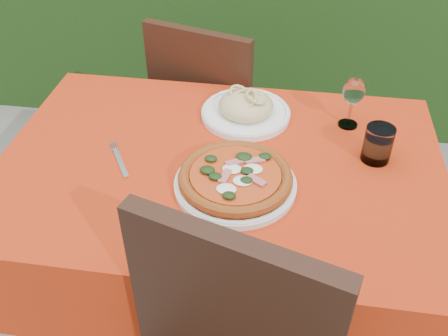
# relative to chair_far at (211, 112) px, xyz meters

# --- Properties ---
(ground) EXTENTS (60.00, 60.00, 0.00)m
(ground) POSITION_rel_chair_far_xyz_m (0.13, -0.59, -0.53)
(ground) COLOR slate
(ground) RESTS_ON ground
(dining_table) EXTENTS (1.26, 0.86, 0.75)m
(dining_table) POSITION_rel_chair_far_xyz_m (0.13, -0.59, 0.07)
(dining_table) COLOR #412615
(dining_table) RESTS_ON ground
(chair_far) EXTENTS (0.52, 0.52, 0.92)m
(chair_far) POSITION_rel_chair_far_xyz_m (0.00, 0.00, 0.00)
(chair_far) COLOR black
(chair_far) RESTS_ON ground
(pizza_plate) EXTENTS (0.33, 0.33, 0.06)m
(pizza_plate) POSITION_rel_chair_far_xyz_m (0.19, -0.69, 0.25)
(pizza_plate) COLOR silver
(pizza_plate) RESTS_ON dining_table
(pasta_plate) EXTENTS (0.28, 0.28, 0.08)m
(pasta_plate) POSITION_rel_chair_far_xyz_m (0.17, -0.35, 0.25)
(pasta_plate) COLOR white
(pasta_plate) RESTS_ON dining_table
(water_glass) EXTENTS (0.08, 0.08, 0.11)m
(water_glass) POSITION_rel_chair_far_xyz_m (0.56, -0.51, 0.27)
(water_glass) COLOR silver
(water_glass) RESTS_ON dining_table
(wine_glass) EXTENTS (0.07, 0.07, 0.16)m
(wine_glass) POSITION_rel_chair_far_xyz_m (0.49, -0.35, 0.34)
(wine_glass) COLOR silver
(wine_glass) RESTS_ON dining_table
(fork) EXTENTS (0.12, 0.17, 0.00)m
(fork) POSITION_rel_chair_far_xyz_m (-0.15, -0.64, 0.23)
(fork) COLOR silver
(fork) RESTS_ON dining_table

